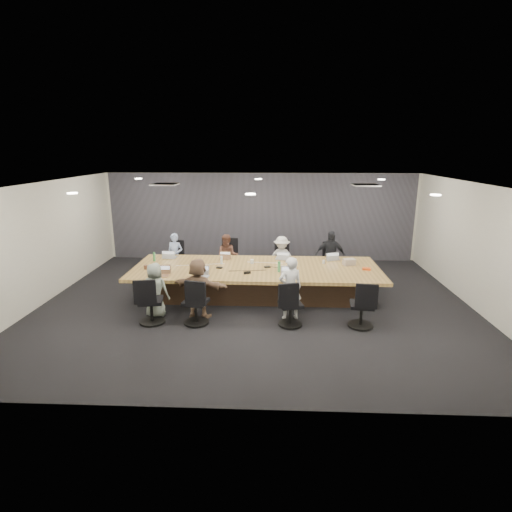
{
  "coord_description": "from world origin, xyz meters",
  "views": [
    {
      "loc": [
        0.41,
        -8.84,
        3.54
      ],
      "look_at": [
        0.0,
        0.4,
        1.05
      ],
      "focal_mm": 28.0,
      "sensor_mm": 36.0,
      "label": 1
    }
  ],
  "objects_px": {
    "chair_7": "(361,308)",
    "laptop_0": "(170,257)",
    "snack_packet": "(367,269)",
    "chair_2": "(281,262)",
    "chair_3": "(328,263)",
    "person_5": "(198,288)",
    "person_6": "(290,288)",
    "chair_0": "(179,262)",
    "chair_4": "(151,304)",
    "bottle_clear": "(222,260)",
    "chair_6": "(291,308)",
    "mug_brown": "(146,267)",
    "laptop_1": "(225,258)",
    "conference_table": "(256,280)",
    "laptop_3": "(333,259)",
    "person_1": "(228,257)",
    "person_2": "(282,258)",
    "bottle_green_right": "(279,267)",
    "person_4": "(155,290)",
    "laptop_4": "(162,276)",
    "person_0": "(175,256)",
    "laptop_6": "(289,277)",
    "laptop_5": "(203,276)",
    "chair_1": "(229,260)",
    "laptop_2": "(282,258)",
    "bottle_green_left": "(154,257)",
    "person_3": "(330,256)",
    "stapler": "(247,273)",
    "chair_5": "(196,306)",
    "canvas_bag": "(349,262)"
  },
  "relations": [
    {
      "from": "chair_4",
      "to": "chair_6",
      "type": "distance_m",
      "value": 2.89
    },
    {
      "from": "mug_brown",
      "to": "person_1",
      "type": "bearing_deg",
      "value": 42.24
    },
    {
      "from": "person_2",
      "to": "person_4",
      "type": "xyz_separation_m",
      "value": [
        -2.76,
        -2.7,
        -0.01
      ]
    },
    {
      "from": "laptop_6",
      "to": "stapler",
      "type": "height_order",
      "value": "stapler"
    },
    {
      "from": "snack_packet",
      "to": "chair_2",
      "type": "bearing_deg",
      "value": 138.11
    },
    {
      "from": "chair_6",
      "to": "stapler",
      "type": "height_order",
      "value": "stapler"
    },
    {
      "from": "chair_4",
      "to": "chair_3",
      "type": "bearing_deg",
      "value": 29.93
    },
    {
      "from": "laptop_1",
      "to": "person_2",
      "type": "height_order",
      "value": "person_2"
    },
    {
      "from": "laptop_5",
      "to": "laptop_1",
      "type": "bearing_deg",
      "value": 85.23
    },
    {
      "from": "chair_6",
      "to": "snack_packet",
      "type": "height_order",
      "value": "snack_packet"
    },
    {
      "from": "chair_2",
      "to": "person_6",
      "type": "bearing_deg",
      "value": 87.68
    },
    {
      "from": "chair_1",
      "to": "chair_5",
      "type": "relative_size",
      "value": 1.07
    },
    {
      "from": "chair_0",
      "to": "chair_7",
      "type": "bearing_deg",
      "value": 158.19
    },
    {
      "from": "person_2",
      "to": "chair_0",
      "type": "bearing_deg",
      "value": 174.44
    },
    {
      "from": "person_6",
      "to": "snack_packet",
      "type": "bearing_deg",
      "value": -159.26
    },
    {
      "from": "laptop_1",
      "to": "snack_packet",
      "type": "relative_size",
      "value": 1.49
    },
    {
      "from": "chair_1",
      "to": "person_2",
      "type": "height_order",
      "value": "person_2"
    },
    {
      "from": "person_6",
      "to": "bottle_green_right",
      "type": "relative_size",
      "value": 5.52
    },
    {
      "from": "chair_4",
      "to": "mug_brown",
      "type": "bearing_deg",
      "value": 100.9
    },
    {
      "from": "laptop_2",
      "to": "bottle_green_left",
      "type": "xyz_separation_m",
      "value": [
        -3.3,
        -0.36,
        0.11
      ]
    },
    {
      "from": "laptop_5",
      "to": "laptop_2",
      "type": "bearing_deg",
      "value": 47.88
    },
    {
      "from": "chair_0",
      "to": "chair_6",
      "type": "bearing_deg",
      "value": 147.43
    },
    {
      "from": "conference_table",
      "to": "laptop_4",
      "type": "distance_m",
      "value": 2.29
    },
    {
      "from": "laptop_3",
      "to": "bottle_clear",
      "type": "distance_m",
      "value": 2.92
    },
    {
      "from": "person_0",
      "to": "chair_0",
      "type": "bearing_deg",
      "value": 101.95
    },
    {
      "from": "conference_table",
      "to": "person_4",
      "type": "distance_m",
      "value": 2.52
    },
    {
      "from": "chair_3",
      "to": "person_6",
      "type": "height_order",
      "value": "person_6"
    },
    {
      "from": "chair_6",
      "to": "person_4",
      "type": "xyz_separation_m",
      "value": [
        -2.89,
        0.35,
        0.21
      ]
    },
    {
      "from": "person_1",
      "to": "laptop_2",
      "type": "distance_m",
      "value": 1.6
    },
    {
      "from": "chair_0",
      "to": "chair_4",
      "type": "height_order",
      "value": "chair_4"
    },
    {
      "from": "laptop_0",
      "to": "chair_6",
      "type": "bearing_deg",
      "value": 144.28
    },
    {
      "from": "chair_1",
      "to": "chair_7",
      "type": "relative_size",
      "value": 1.08
    },
    {
      "from": "laptop_0",
      "to": "mug_brown",
      "type": "bearing_deg",
      "value": 76.84
    },
    {
      "from": "mug_brown",
      "to": "conference_table",
      "type": "bearing_deg",
      "value": 6.03
    },
    {
      "from": "chair_2",
      "to": "person_4",
      "type": "distance_m",
      "value": 4.12
    },
    {
      "from": "conference_table",
      "to": "person_3",
      "type": "relative_size",
      "value": 4.31
    },
    {
      "from": "person_0",
      "to": "conference_table",
      "type": "bearing_deg",
      "value": -18.07
    },
    {
      "from": "bottle_clear",
      "to": "stapler",
      "type": "bearing_deg",
      "value": -49.04
    },
    {
      "from": "bottle_clear",
      "to": "chair_6",
      "type": "bearing_deg",
      "value": -49.6
    },
    {
      "from": "laptop_0",
      "to": "laptop_1",
      "type": "height_order",
      "value": "same"
    },
    {
      "from": "chair_0",
      "to": "chair_4",
      "type": "relative_size",
      "value": 0.89
    },
    {
      "from": "person_5",
      "to": "bottle_green_right",
      "type": "xyz_separation_m",
      "value": [
        1.73,
        1.0,
        0.2
      ]
    },
    {
      "from": "chair_2",
      "to": "laptop_6",
      "type": "height_order",
      "value": "chair_2"
    },
    {
      "from": "laptop_0",
      "to": "person_5",
      "type": "relative_size",
      "value": 0.26
    },
    {
      "from": "chair_7",
      "to": "laptop_0",
      "type": "xyz_separation_m",
      "value": [
        -4.56,
        2.5,
        0.35
      ]
    },
    {
      "from": "chair_3",
      "to": "person_5",
      "type": "relative_size",
      "value": 0.56
    },
    {
      "from": "chair_0",
      "to": "mug_brown",
      "type": "distance_m",
      "value": 2.05
    },
    {
      "from": "conference_table",
      "to": "chair_4",
      "type": "relative_size",
      "value": 7.28
    },
    {
      "from": "laptop_3",
      "to": "mug_brown",
      "type": "xyz_separation_m",
      "value": [
        -4.63,
        -1.08,
        0.04
      ]
    },
    {
      "from": "laptop_1",
      "to": "canvas_bag",
      "type": "height_order",
      "value": "canvas_bag"
    }
  ]
}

